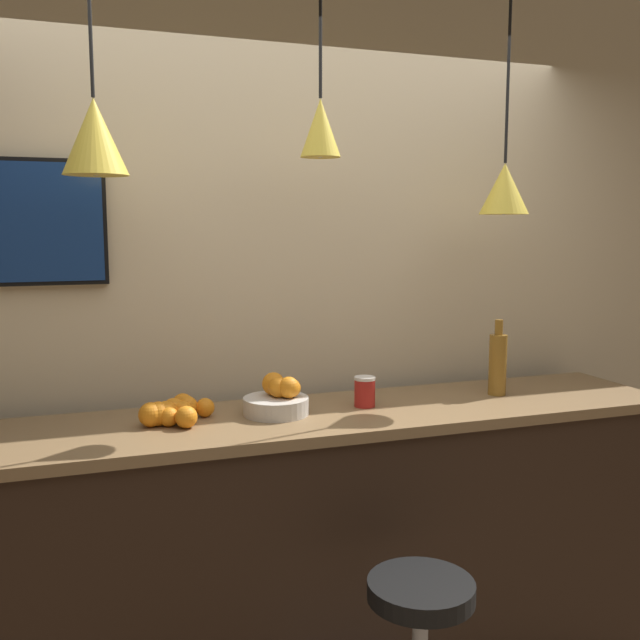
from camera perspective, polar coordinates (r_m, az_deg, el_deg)
name	(u,v)px	position (r m, az deg, el deg)	size (l,w,h in m)	color
back_wall	(288,304)	(3.00, -2.54, 1.30)	(8.00, 0.06, 2.90)	beige
service_counter	(320,549)	(2.88, 0.00, -17.84)	(2.84, 0.59, 1.08)	black
fruit_bowl	(278,398)	(2.66, -3.36, -6.29)	(0.24, 0.24, 0.15)	beige
orange_pile	(172,412)	(2.60, -11.72, -7.19)	(0.28, 0.27, 0.09)	orange
juice_bottle	(498,363)	(3.03, 14.03, -3.36)	(0.07, 0.07, 0.31)	olive
spread_jar	(365,392)	(2.77, 3.60, -5.73)	(0.08, 0.08, 0.12)	red
pendant_lamp_left	(95,136)	(2.47, -17.59, 13.88)	(0.21, 0.21, 0.86)	black
pendant_lamp_middle	(320,126)	(2.62, 0.04, 15.25)	(0.15, 0.15, 0.78)	black
pendant_lamp_right	(504,187)	(2.94, 14.54, 10.25)	(0.19, 0.19, 0.98)	black
mounted_tv	(12,222)	(2.81, -23.40, 7.20)	(0.65, 0.04, 0.46)	black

